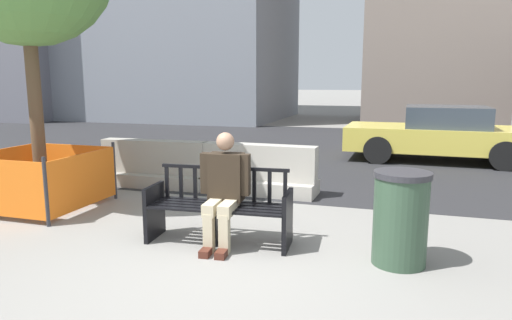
{
  "coord_description": "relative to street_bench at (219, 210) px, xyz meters",
  "views": [
    {
      "loc": [
        1.67,
        -4.11,
        1.89
      ],
      "look_at": [
        -0.27,
        2.21,
        0.75
      ],
      "focal_mm": 32.0,
      "sensor_mm": 36.0,
      "label": 1
    }
  ],
  "objects": [
    {
      "name": "trash_bin",
      "position": [
        2.04,
        -0.06,
        0.1
      ],
      "size": [
        0.58,
        0.58,
        0.99
      ],
      "color": "#334C38",
      "rests_on": "ground"
    },
    {
      "name": "jersey_barrier_centre",
      "position": [
        -0.26,
        2.47,
        -0.06
      ],
      "size": [
        2.02,
        0.75,
        0.84
      ],
      "color": "#ADA89E",
      "rests_on": "ground"
    },
    {
      "name": "street_asphalt",
      "position": [
        0.27,
        7.96,
        -0.39
      ],
      "size": [
        120.0,
        12.0,
        0.01
      ],
      "primitive_type": "cube",
      "color": "#28282B",
      "rests_on": "ground"
    },
    {
      "name": "car_taxi_near",
      "position": [
        2.95,
        6.82,
        0.25
      ],
      "size": [
        4.3,
        2.07,
        1.31
      ],
      "color": "#DBC64C",
      "rests_on": "ground"
    },
    {
      "name": "construction_fence",
      "position": [
        -3.14,
        0.65,
        0.07
      ],
      "size": [
        1.57,
        1.57,
        0.93
      ],
      "color": "#2D2D33",
      "rests_on": "ground"
    },
    {
      "name": "jersey_barrier_left",
      "position": [
        -2.24,
        2.44,
        -0.06
      ],
      "size": [
        2.02,
        0.74,
        0.84
      ],
      "color": "#9E998E",
      "rests_on": "ground"
    },
    {
      "name": "street_bench",
      "position": [
        0.0,
        0.0,
        0.0
      ],
      "size": [
        1.72,
        0.64,
        0.88
      ],
      "color": "black",
      "rests_on": "ground"
    },
    {
      "name": "ground_plane",
      "position": [
        0.27,
        -0.74,
        -0.4
      ],
      "size": [
        200.0,
        200.0,
        0.0
      ],
      "primitive_type": "plane",
      "color": "gray"
    },
    {
      "name": "seated_person",
      "position": [
        0.08,
        -0.05,
        0.29
      ],
      "size": [
        0.59,
        0.74,
        1.31
      ],
      "color": "#2D2319",
      "rests_on": "ground"
    }
  ]
}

